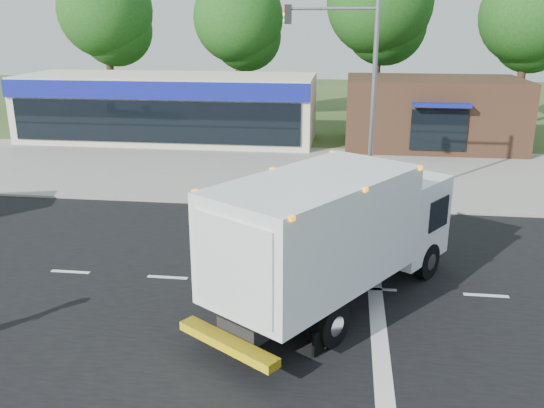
% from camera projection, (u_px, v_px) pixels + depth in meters
% --- Properties ---
extents(ground, '(120.00, 120.00, 0.00)m').
position_uv_depth(ground, '(269.00, 284.00, 16.46)').
color(ground, '#385123').
rests_on(ground, ground).
extents(road_asphalt, '(60.00, 14.00, 0.02)m').
position_uv_depth(road_asphalt, '(269.00, 283.00, 16.46)').
color(road_asphalt, black).
rests_on(road_asphalt, ground).
extents(sidewalk, '(60.00, 2.40, 0.12)m').
position_uv_depth(sidewalk, '(295.00, 198.00, 24.19)').
color(sidewalk, gray).
rests_on(sidewalk, ground).
extents(parking_apron, '(60.00, 9.00, 0.02)m').
position_uv_depth(parking_apron, '(305.00, 166.00, 29.68)').
color(parking_apron, gray).
rests_on(parking_apron, ground).
extents(lane_markings, '(55.20, 7.00, 0.01)m').
position_uv_depth(lane_markings, '(313.00, 308.00, 15.02)').
color(lane_markings, silver).
rests_on(lane_markings, road_asphalt).
extents(ems_box_truck, '(6.72, 8.31, 3.68)m').
position_uv_depth(ems_box_truck, '(336.00, 229.00, 14.64)').
color(ems_box_truck, black).
rests_on(ems_box_truck, ground).
extents(retail_strip_mall, '(18.00, 6.20, 4.00)m').
position_uv_depth(retail_strip_mall, '(169.00, 107.00, 35.78)').
color(retail_strip_mall, beige).
rests_on(retail_strip_mall, ground).
extents(brown_storefront, '(10.00, 6.70, 4.00)m').
position_uv_depth(brown_storefront, '(432.00, 113.00, 33.86)').
color(brown_storefront, '#382316').
rests_on(brown_storefront, ground).
extents(traffic_signal_pole, '(3.51, 0.25, 8.00)m').
position_uv_depth(traffic_signal_pole, '(357.00, 83.00, 21.85)').
color(traffic_signal_pole, gray).
rests_on(traffic_signal_pole, ground).
extents(background_trees, '(36.77, 7.39, 12.10)m').
position_uv_depth(background_trees, '(310.00, 17.00, 40.91)').
color(background_trees, '#332114').
rests_on(background_trees, ground).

